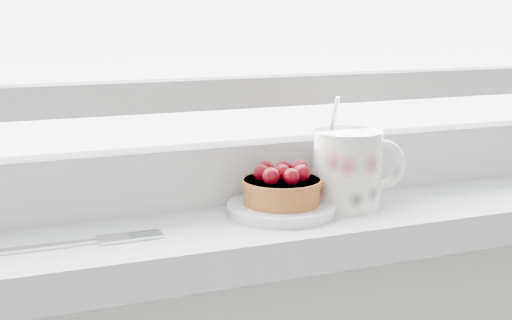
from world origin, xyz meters
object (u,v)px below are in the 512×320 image
fork (57,245)px  raspberry_tart (282,186)px  floral_mug (350,167)px  saucer (282,209)px

fork → raspberry_tart: bearing=5.2°
floral_mug → fork: floral_mug is taller
saucer → raspberry_tart: size_ratio=1.38×
floral_mug → saucer: bearing=178.7°
raspberry_tart → fork: raspberry_tart is taller
raspberry_tart → saucer: bearing=-141.8°
saucer → raspberry_tart: 0.03m
saucer → floral_mug: bearing=-1.3°
raspberry_tart → fork: bearing=-174.8°
saucer → raspberry_tart: raspberry_tart is taller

